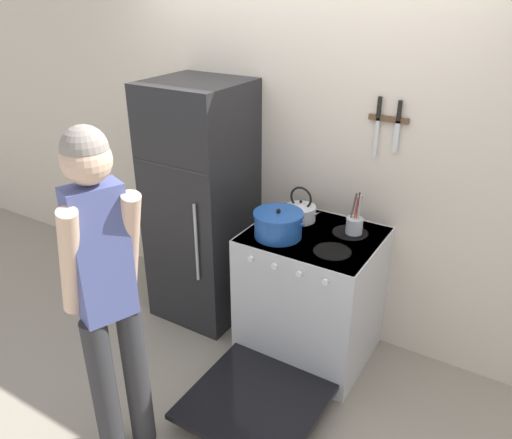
% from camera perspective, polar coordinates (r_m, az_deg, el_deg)
% --- Properties ---
extents(ground_plane, '(14.00, 14.00, 0.00)m').
position_cam_1_polar(ground_plane, '(3.97, 4.22, -10.23)').
color(ground_plane, gray).
extents(wall_back, '(10.00, 0.06, 2.55)m').
position_cam_1_polar(wall_back, '(3.41, 5.15, 7.69)').
color(wall_back, beige).
rests_on(wall_back, ground_plane).
extents(refrigerator, '(0.63, 0.64, 1.74)m').
position_cam_1_polar(refrigerator, '(3.58, -6.23, 1.65)').
color(refrigerator, black).
rests_on(refrigerator, ground_plane).
extents(stove_range, '(0.81, 1.41, 0.90)m').
position_cam_1_polar(stove_range, '(3.32, 6.00, -8.88)').
color(stove_range, silver).
rests_on(stove_range, ground_plane).
extents(dutch_oven_pot, '(0.35, 0.31, 0.19)m').
position_cam_1_polar(dutch_oven_pot, '(3.04, 2.55, -0.56)').
color(dutch_oven_pot, '#1E4C9E').
rests_on(dutch_oven_pot, stove_range).
extents(tea_kettle, '(0.25, 0.20, 0.23)m').
position_cam_1_polar(tea_kettle, '(3.27, 5.13, 1.00)').
color(tea_kettle, silver).
rests_on(tea_kettle, stove_range).
extents(utensil_jar, '(0.10, 0.10, 0.27)m').
position_cam_1_polar(utensil_jar, '(3.15, 11.20, -0.48)').
color(utensil_jar, '#B7BABF').
rests_on(utensil_jar, stove_range).
extents(person, '(0.38, 0.43, 1.80)m').
position_cam_1_polar(person, '(2.44, -16.75, -7.61)').
color(person, '#2D2D30').
rests_on(person, ground_plane).
extents(wall_knife_strip, '(0.24, 0.03, 0.37)m').
position_cam_1_polar(wall_knife_strip, '(3.08, 14.88, 11.11)').
color(wall_knife_strip, brown).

